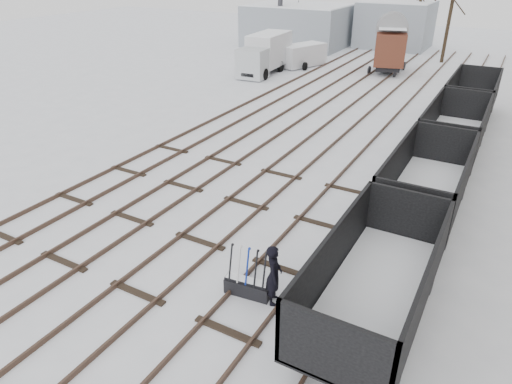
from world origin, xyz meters
The scene contains 16 objects.
ground centered at (0.00, 0.00, 0.00)m, with size 120.00×120.00×0.00m, color white.
tracks centered at (0.00, 13.67, 0.07)m, with size 13.90×52.00×0.16m.
shed_left centered at (-13.00, 36.00, 2.05)m, with size 10.00×8.00×4.10m.
shed_right centered at (-4.00, 40.00, 2.25)m, with size 7.00×6.00×4.50m.
ground_frame centered at (2.71, -1.50, 0.28)m, with size 1.34×0.57×1.49m.
worker centered at (3.46, -1.40, 0.89)m, with size 0.65×0.43×1.78m, color black.
freight_wagon_a centered at (6.00, -0.89, 0.95)m, with size 2.43×6.07×2.48m.
freight_wagon_b centered at (6.00, 5.51, 0.95)m, with size 2.43×6.07×2.48m.
freight_wagon_c centered at (6.00, 11.91, 0.95)m, with size 2.43×6.07×2.48m.
freight_wagon_d centered at (6.00, 18.31, 0.95)m, with size 2.43×6.07×2.48m.
box_van_wagon centered at (-1.36, 28.04, 2.09)m, with size 3.64×5.18×3.58m.
lorry centered at (-9.91, 22.87, 1.55)m, with size 2.49×6.74×3.01m.
panel_van centered at (-8.31, 26.63, 0.96)m, with size 3.16×4.56×1.85m.
crane centered at (-13.82, 33.43, 2.67)m, with size 2.04×5.91×10.16m.
tree_far_left centered at (-1.86, 40.19, 3.34)m, with size 0.30×0.30×6.69m, color black.
tree_far_right centered at (1.88, 34.36, 3.60)m, with size 0.30×0.30×7.20m, color black.
Camera 1 is at (7.83, -10.12, 8.40)m, focal length 32.00 mm.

